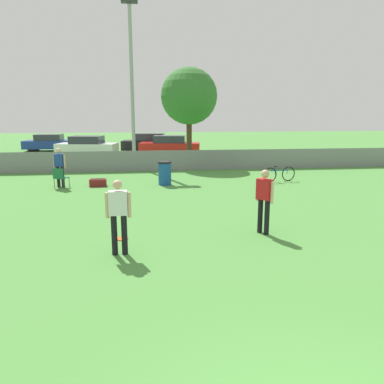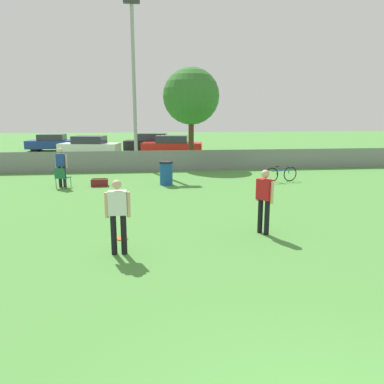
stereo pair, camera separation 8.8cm
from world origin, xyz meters
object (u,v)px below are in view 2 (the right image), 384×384
Objects in this scene: light_pole at (134,71)px; folding_chair_sideline at (62,176)px; player_thrower_red at (264,197)px; bicycle_sideline at (281,174)px; parked_car_blue at (52,143)px; trash_bin at (166,173)px; parked_car_white at (90,146)px; frisbee_disc at (122,238)px; spectator_in_blue at (61,165)px; parked_car_red at (172,145)px; tree_near_pole at (191,96)px; parked_car_dark at (152,143)px; player_receiver_white at (118,212)px; gear_bag_sideline at (100,182)px.

light_pole reaches higher than folding_chair_sideline.
player_thrower_red reaches higher than bicycle_sideline.
trash_bin is at bearing -61.02° from parked_car_blue.
parked_car_white reaches higher than folding_chair_sideline.
frisbee_disc is 0.18× the size of bicycle_sideline.
spectator_in_blue is 13.28m from parked_car_red.
trash_bin is at bearing -106.22° from tree_near_pole.
frisbee_disc is (-3.62, -0.00, -0.96)m from player_thrower_red.
parked_car_white is 0.98× the size of parked_car_dark.
parked_car_blue is (-10.77, 23.20, -0.29)m from player_thrower_red.
player_thrower_red is (3.62, -13.07, -4.39)m from light_pole.
player_receiver_white reaches higher than parked_car_blue.
trash_bin is (1.46, -5.96, -4.85)m from light_pole.
tree_near_pole is at bearing 73.78° from trash_bin.
spectator_in_blue reaches higher than parked_car_red.
player_thrower_red is 1.98× the size of folding_chair_sideline.
parked_car_dark is (-5.63, 14.23, 0.35)m from bicycle_sideline.
spectator_in_blue reaches higher than frisbee_disc.
parked_car_dark reaches higher than bicycle_sideline.
tree_near_pole is at bearing -29.34° from parked_car_white.
tree_near_pole is at bearing -66.40° from parked_car_dark.
frisbee_disc is (-0.01, 1.03, -0.96)m from player_receiver_white.
parked_car_dark is at bearing 80.20° from gear_bag_sideline.
tree_near_pole is 13.72m from player_thrower_red.
parked_car_blue is (-7.16, 24.23, -0.29)m from player_receiver_white.
player_receiver_white is 1.00× the size of player_thrower_red.
light_pole is 1.61× the size of tree_near_pole.
player_thrower_red is at bearing -76.89° from parked_car_red.
spectator_in_blue is 0.36× the size of parked_car_dark.
player_thrower_red is at bearing -73.10° from trash_bin.
gear_bag_sideline is at bearing -103.35° from light_pole.
parked_car_dark is 2.64m from parked_car_red.
light_pole reaches higher than player_receiver_white.
player_receiver_white is at bearing -107.29° from player_thrower_red.
parked_car_dark is at bearing 37.06° from parked_car_white.
trash_bin reaches higher than frisbee_disc.
parked_car_white reaches higher than bicycle_sideline.
player_receiver_white is at bearing -89.98° from light_pole.
spectator_in_blue is 0.37× the size of parked_car_white.
parked_car_white reaches higher than parked_car_blue.
spectator_in_blue reaches higher than parked_car_white.
player_receiver_white is at bearing -89.29° from frisbee_disc.
frisbee_disc is 7.28m from trash_bin.
parked_car_dark reaches higher than parked_car_blue.
parked_car_red is at bearing 85.01° from trash_bin.
trash_bin is (4.40, -0.01, -0.43)m from spectator_in_blue.
folding_chair_sideline is at bearing 117.08° from spectator_in_blue.
tree_near_pole is 8.72m from gear_bag_sideline.
gear_bag_sideline is 0.17× the size of parked_car_blue.
spectator_in_blue reaches higher than bicycle_sideline.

